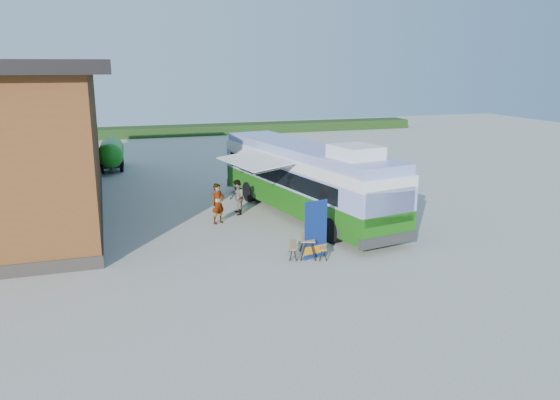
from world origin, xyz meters
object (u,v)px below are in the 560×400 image
object	(u,v)px
bus	(305,177)
banner	(316,235)
person_b	(237,197)
person_a	(218,204)
slurry_tanker	(111,152)
picnic_table	(308,242)

from	to	relation	value
bus	banner	distance (m)	6.34
banner	person_b	world-z (taller)	banner
bus	person_a	world-z (taller)	bus
bus	slurry_tanker	xyz separation A→B (m)	(-8.88, 15.67, -0.70)
banner	slurry_tanker	size ratio (longest dim) A/B	0.40
banner	slurry_tanker	world-z (taller)	banner
bus	slurry_tanker	size ratio (longest dim) A/B	2.32
picnic_table	person_a	size ratio (longest dim) A/B	0.90
banner	picnic_table	distance (m)	0.52
person_a	slurry_tanker	distance (m)	16.37
picnic_table	banner	bearing A→B (deg)	-40.17
person_b	person_a	bearing A→B (deg)	-36.80
picnic_table	person_b	bearing A→B (deg)	118.52
person_a	bus	bearing A→B (deg)	-24.70
bus	person_a	xyz separation A→B (m)	(-4.41, -0.08, -0.96)
person_b	banner	bearing A→B (deg)	18.64
banner	picnic_table	bearing A→B (deg)	110.65
person_b	slurry_tanker	bearing A→B (deg)	-150.99
bus	slurry_tanker	distance (m)	18.02
picnic_table	person_b	distance (m)	6.94
picnic_table	person_b	world-z (taller)	person_b
picnic_table	person_a	bearing A→B (deg)	131.88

